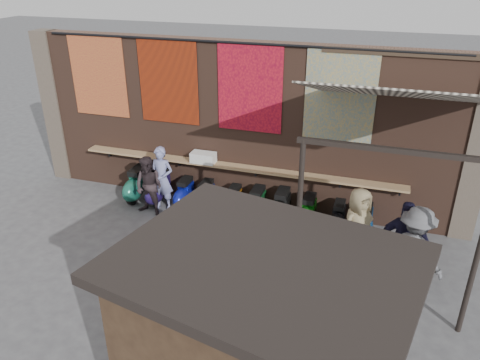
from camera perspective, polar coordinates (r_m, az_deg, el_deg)
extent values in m
plane|color=#474749|center=(9.88, -4.86, -9.52)|extent=(70.00, 70.00, 0.00)
cube|color=brown|center=(11.23, 0.00, 6.55)|extent=(10.00, 0.40, 4.00)
cube|color=#4C4238|center=(13.67, -21.47, 8.27)|extent=(0.50, 0.50, 4.00)
cube|color=#4C4238|center=(10.93, 26.98, 3.12)|extent=(0.50, 0.50, 4.00)
cube|color=#9E7A51|center=(11.23, -0.58, 1.62)|extent=(8.00, 0.32, 0.05)
cube|color=white|center=(11.41, -4.49, 2.75)|extent=(0.60, 0.32, 0.25)
cube|color=maroon|center=(12.32, -16.87, 12.03)|extent=(1.50, 0.02, 2.00)
cube|color=red|center=(11.37, -8.71, 11.75)|extent=(1.50, 0.02, 2.00)
cube|color=red|center=(10.66, 1.19, 11.10)|extent=(1.50, 0.02, 2.00)
cube|color=#2A659C|center=(10.29, 12.09, 10.01)|extent=(1.50, 0.02, 2.00)
cylinder|color=black|center=(10.53, -0.40, 16.39)|extent=(9.50, 0.06, 0.06)
imported|color=#7E84B7|center=(11.46, -9.51, 0.14)|extent=(0.59, 0.39, 1.62)
imported|color=#2D2326|center=(11.31, -11.04, -0.75)|extent=(0.79, 0.65, 1.47)
imported|color=black|center=(9.39, 19.33, -7.08)|extent=(0.99, 0.45, 1.65)
imported|color=#5A5B5F|center=(9.06, 20.41, -8.14)|extent=(1.31, 1.16, 1.76)
imported|color=#95835E|center=(9.63, 14.08, -5.49)|extent=(0.90, 0.95, 1.64)
cube|color=black|center=(4.71, 3.12, -10.17)|extent=(3.36, 2.84, 0.12)
cube|color=gold|center=(5.97, 7.48, -11.72)|extent=(1.18, 0.29, 0.50)
cube|color=#473321|center=(6.64, 6.95, -18.80)|extent=(2.16, 0.56, 0.06)
cube|color=beige|center=(8.58, 19.22, 9.90)|extent=(3.20, 3.28, 0.97)
cube|color=#33261C|center=(10.05, 19.61, 14.35)|extent=(3.30, 0.08, 0.12)
cube|color=black|center=(7.29, 18.63, 3.41)|extent=(3.00, 0.08, 0.08)
cylinder|color=black|center=(8.04, 7.11, -5.43)|extent=(0.09, 0.09, 3.10)
cylinder|color=black|center=(8.13, 27.02, -8.00)|extent=(0.09, 0.09, 3.10)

